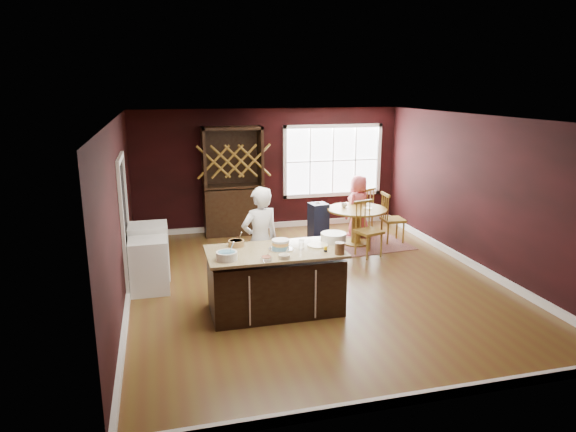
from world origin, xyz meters
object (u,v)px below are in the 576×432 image
(high_chair, at_px, (318,222))
(washer, at_px, (149,266))
(chair_north, at_px, (362,210))
(hutch, at_px, (233,181))
(toddler, at_px, (317,204))
(kitchen_island, at_px, (275,282))
(baker, at_px, (260,241))
(chair_south, at_px, (369,229))
(dining_table, at_px, (357,219))
(chair_east, at_px, (393,217))
(layer_cake, at_px, (281,244))
(seated_woman, at_px, (358,206))
(dryer, at_px, (149,251))

(high_chair, height_order, washer, high_chair)
(chair_north, height_order, hutch, hutch)
(high_chair, bearing_deg, hutch, 138.40)
(chair_north, relative_size, high_chair, 1.21)
(hutch, bearing_deg, toddler, -33.31)
(kitchen_island, xyz_separation_m, high_chair, (1.63, 3.07, -0.01))
(kitchen_island, relative_size, baker, 1.13)
(kitchen_island, bearing_deg, chair_south, 40.61)
(hutch, bearing_deg, dining_table, -30.78)
(high_chair, bearing_deg, chair_north, 12.79)
(baker, bearing_deg, chair_south, -168.02)
(kitchen_island, height_order, hutch, hutch)
(high_chair, bearing_deg, toddler, 122.37)
(kitchen_island, distance_m, hutch, 4.20)
(dining_table, xyz_separation_m, toddler, (-0.75, 0.35, 0.28))
(toddler, bearing_deg, dining_table, -25.02)
(chair_east, bearing_deg, layer_cake, 133.99)
(hutch, bearing_deg, chair_south, -44.09)
(seated_woman, xyz_separation_m, washer, (-4.35, -2.08, -0.24))
(layer_cake, relative_size, hutch, 0.15)
(baker, bearing_deg, hutch, -107.80)
(layer_cake, distance_m, chair_north, 4.41)
(chair_north, height_order, toddler, chair_north)
(kitchen_island, height_order, toddler, toddler)
(washer, bearing_deg, dining_table, 20.75)
(dining_table, height_order, washer, washer)
(seated_woman, relative_size, hutch, 0.57)
(baker, height_order, chair_east, baker)
(dining_table, height_order, toddler, toddler)
(baker, height_order, dryer, baker)
(chair_north, relative_size, hutch, 0.44)
(chair_east, xyz_separation_m, seated_woman, (-0.54, 0.60, 0.13))
(dining_table, height_order, high_chair, high_chair)
(toddler, xyz_separation_m, dryer, (-3.36, -1.27, -0.35))
(dining_table, relative_size, chair_north, 1.17)
(chair_east, distance_m, seated_woman, 0.81)
(washer, bearing_deg, high_chair, 28.91)
(layer_cake, bearing_deg, washer, 147.56)
(dining_table, xyz_separation_m, seated_woman, (0.24, 0.52, 0.13))
(seated_woman, bearing_deg, chair_south, 45.11)
(chair_south, bearing_deg, high_chair, 103.57)
(dining_table, distance_m, layer_cake, 3.57)
(chair_south, distance_m, dryer, 4.04)
(washer, bearing_deg, baker, -16.61)
(chair_south, xyz_separation_m, seated_woman, (0.31, 1.32, 0.13))
(kitchen_island, distance_m, chair_south, 3.01)
(layer_cake, xyz_separation_m, high_chair, (1.54, 3.05, -0.56))
(chair_east, relative_size, seated_woman, 0.80)
(hutch, xyz_separation_m, washer, (-1.78, -2.94, -0.74))
(layer_cake, bearing_deg, high_chair, 63.19)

